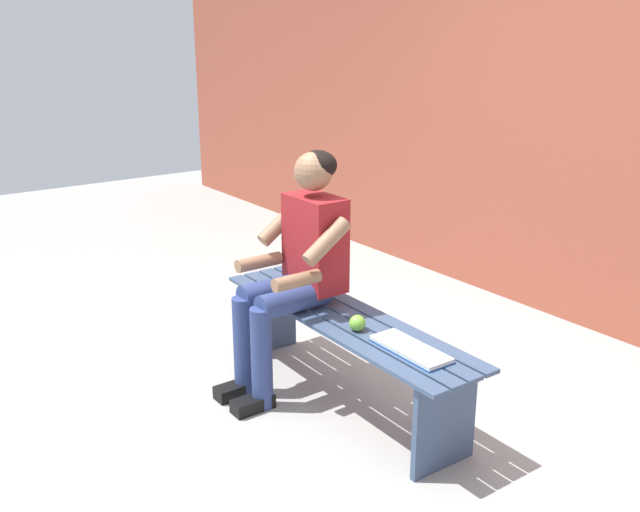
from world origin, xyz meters
TOP-DOWN VIEW (x-y plane):
  - ground_plane at (1.12, 1.00)m, footprint 10.00×7.00m
  - brick_wall at (0.50, -1.98)m, footprint 9.50×0.24m
  - bench_near at (0.00, 0.00)m, footprint 1.73×0.43m
  - person_seated at (0.28, 0.10)m, footprint 0.50×0.69m
  - apple at (-0.18, 0.06)m, footprint 0.08×0.08m
  - book_open at (-0.50, 0.01)m, footprint 0.41×0.17m

SIDE VIEW (x-z plane):
  - ground_plane at x=1.12m, z-range -0.04..0.00m
  - bench_near at x=0.00m, z-range 0.12..0.60m
  - book_open at x=-0.50m, z-range 0.48..0.50m
  - apple at x=-0.18m, z-range 0.48..0.56m
  - person_seated at x=0.28m, z-range 0.07..1.35m
  - brick_wall at x=0.50m, z-range 0.00..2.91m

